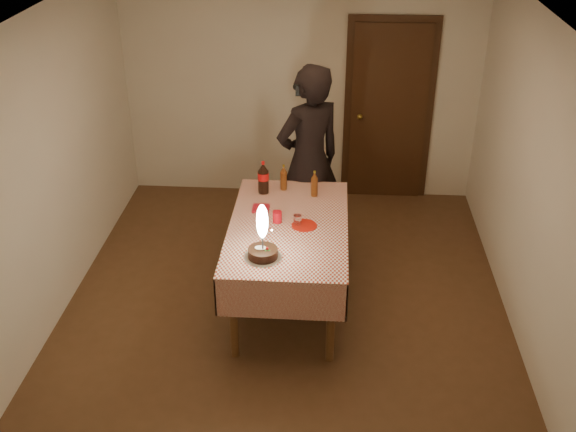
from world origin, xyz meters
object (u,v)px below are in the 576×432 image
(clear_cup, at_px, (297,220))
(amber_bottle_right, at_px, (314,184))
(dining_table, at_px, (288,236))
(photographer, at_px, (309,161))
(birthday_cake, at_px, (263,243))
(red_plate, at_px, (304,225))
(amber_bottle_left, at_px, (284,178))
(red_cup, at_px, (277,217))
(cola_bottle, at_px, (263,178))

(clear_cup, relative_size, amber_bottle_right, 0.35)
(amber_bottle_right, bearing_deg, dining_table, -109.82)
(amber_bottle_right, relative_size, photographer, 0.13)
(birthday_cake, height_order, photographer, photographer)
(red_plate, relative_size, amber_bottle_left, 0.86)
(red_plate, xyz_separation_m, amber_bottle_left, (-0.23, 0.68, 0.11))
(birthday_cake, xyz_separation_m, photographer, (0.30, 1.54, 0.01))
(dining_table, xyz_separation_m, red_cup, (-0.10, 0.04, 0.16))
(birthday_cake, bearing_deg, clear_cup, 65.80)
(amber_bottle_left, bearing_deg, red_cup, -90.74)
(dining_table, relative_size, clear_cup, 19.11)
(amber_bottle_right, xyz_separation_m, photographer, (-0.07, 0.45, 0.03))
(clear_cup, xyz_separation_m, photographer, (0.05, 1.00, 0.10))
(red_cup, distance_m, photographer, 1.00)
(amber_bottle_left, bearing_deg, red_plate, -71.35)
(clear_cup, bearing_deg, red_plate, -16.82)
(amber_bottle_left, relative_size, amber_bottle_right, 1.00)
(birthday_cake, xyz_separation_m, clear_cup, (0.24, 0.54, -0.09))
(dining_table, xyz_separation_m, photographer, (0.13, 1.01, 0.25))
(red_plate, bearing_deg, clear_cup, 163.18)
(red_plate, height_order, amber_bottle_right, amber_bottle_right)
(dining_table, relative_size, photographer, 0.88)
(dining_table, relative_size, red_cup, 17.20)
(dining_table, distance_m, clear_cup, 0.17)
(cola_bottle, relative_size, amber_bottle_left, 1.25)
(birthday_cake, relative_size, amber_bottle_right, 1.85)
(red_cup, distance_m, cola_bottle, 0.59)
(birthday_cake, relative_size, photographer, 0.24)
(birthday_cake, xyz_separation_m, cola_bottle, (-0.11, 1.12, 0.02))
(cola_bottle, xyz_separation_m, amber_bottle_right, (0.48, -0.03, -0.03))
(amber_bottle_right, bearing_deg, red_plate, -96.42)
(dining_table, bearing_deg, cola_bottle, 114.94)
(birthday_cake, height_order, clear_cup, birthday_cake)
(photographer, bearing_deg, red_plate, -89.57)
(cola_bottle, distance_m, amber_bottle_right, 0.48)
(red_cup, height_order, photographer, photographer)
(clear_cup, xyz_separation_m, cola_bottle, (-0.35, 0.58, 0.11))
(birthday_cake, height_order, red_cup, birthday_cake)
(clear_cup, relative_size, photographer, 0.05)
(dining_table, height_order, clear_cup, clear_cup)
(red_cup, height_order, clear_cup, red_cup)
(amber_bottle_left, bearing_deg, amber_bottle_right, -21.13)
(red_cup, xyz_separation_m, clear_cup, (0.18, -0.03, -0.01))
(clear_cup, distance_m, amber_bottle_left, 0.69)
(cola_bottle, xyz_separation_m, photographer, (0.41, 0.42, -0.01))
(clear_cup, height_order, photographer, photographer)
(clear_cup, bearing_deg, red_cup, 168.97)
(red_plate, height_order, cola_bottle, cola_bottle)
(dining_table, distance_m, amber_bottle_right, 0.64)
(dining_table, relative_size, amber_bottle_right, 6.75)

